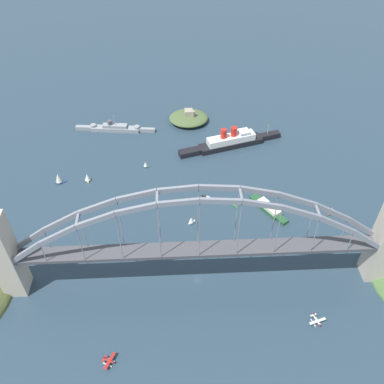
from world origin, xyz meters
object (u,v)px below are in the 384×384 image
Objects in this scene: naval_cruiser at (115,128)px; channel_marker_buoy at (264,249)px; small_boat_0 at (146,164)px; ocean_liner at (230,141)px; small_boat_6 at (58,178)px; seaplane_taxiing_near_bridge at (317,321)px; small_boat_5 at (87,177)px; harbor_arch_bridge at (198,246)px; fort_island_mid_harbor at (189,118)px; small_boat_1 at (191,220)px; harbor_ferry_steamer at (269,208)px; small_boat_2 at (332,210)px; seaplane_second_in_formation at (109,361)px; small_boat_3 at (208,198)px; small_boat_4 at (232,203)px.

naval_cruiser is 198.29m from channel_marker_buoy.
channel_marker_buoy is at bearing -48.18° from small_boat_0.
ocean_liner reaches higher than small_boat_6.
small_boat_5 is at bearing 138.38° from seaplane_taxiing_near_bridge.
harbor_arch_bridge reaches higher than fort_island_mid_harbor.
small_boat_1 reaches higher than channel_marker_buoy.
harbor_ferry_steamer is at bearing -76.68° from ocean_liner.
small_boat_0 is at bearing 156.21° from small_boat_2.
naval_cruiser is 7.61× the size of seaplane_second_in_formation.
small_boat_6 is (-111.62, 104.74, -30.00)m from harbor_arch_bridge.
fort_island_mid_harbor reaches higher than small_boat_6.
seaplane_taxiing_near_bridge is at bearing -80.25° from ocean_liner.
seaplane_second_in_formation is 197.35m from small_boat_2.
small_boat_5 is at bearing -161.26° from ocean_liner.
small_boat_5 reaches higher than small_boat_3.
small_boat_1 is at bearing -113.13° from ocean_liner.
seaplane_second_in_formation is 0.87× the size of small_boat_4.
small_boat_0 is 87.07m from small_boat_4.
fort_island_mid_harbor is 4.49× the size of small_boat_5.
harbor_arch_bridge is 47.70× the size of small_boat_0.
seaplane_taxiing_near_bridge is at bearing -70.07° from small_boat_4.
small_boat_3 is 104.24m from small_boat_5.
channel_marker_buoy is at bearing -85.51° from ocean_liner.
ocean_liner is 8.70× the size of small_boat_6.
small_boat_0 reaches higher than small_boat_3.
fort_island_mid_harbor is at bearing 9.57° from naval_cruiser.
fort_island_mid_harbor reaches higher than small_boat_3.
channel_marker_buoy is (9.88, -125.71, -4.52)m from ocean_liner.
channel_marker_buoy is (49.40, 23.57, -34.13)m from harbor_arch_bridge.
small_boat_2 is at bearing 2.55° from small_boat_1.
small_boat_3 is 20.56m from small_boat_4.
channel_marker_buoy is at bearing -26.75° from small_boat_6.
fort_island_mid_harbor is at bearing 95.28° from small_boat_3.
small_boat_5 is 3.18× the size of channel_marker_buoy.
small_boat_6 is 180.37m from channel_marker_buoy.
harbor_ferry_steamer is 115.07m from small_boat_0.
ocean_liner reaches higher than small_boat_3.
small_boat_6 is at bearing 166.47° from harbor_ferry_steamer.
harbor_arch_bridge reaches higher than small_boat_5.
naval_cruiser is at bearing 164.17° from ocean_liner.
small_boat_1 is (-1.82, 52.48, -31.94)m from harbor_arch_bridge.
harbor_arch_bridge is 86.38m from small_boat_4.
fort_island_mid_harbor is at bearing 59.78° from small_boat_0.
seaplane_second_in_formation is (-114.03, -117.93, -0.48)m from harbor_ferry_steamer.
harbor_arch_bridge is 108.94× the size of channel_marker_buoy.
naval_cruiser reaches higher than fort_island_mid_harbor.
small_boat_4 is at bearing 65.99° from harbor_arch_bridge.
harbor_arch_bridge is at bearing -50.37° from small_boat_5.
ocean_liner reaches higher than small_boat_0.
harbor_ferry_steamer is at bearing -30.79° from small_boat_0.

